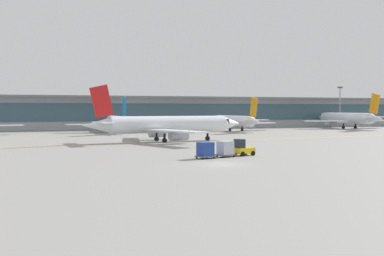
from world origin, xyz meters
The scene contains 11 objects.
ground_plane centered at (0.00, 0.00, 0.00)m, with size 400.00×400.00×0.00m, color gray.
taxiway_centreline_stripe centered at (3.64, 31.77, 0.00)m, with size 110.00×0.36×0.01m, color yellow.
terminal_concourse centered at (0.00, 88.63, 4.92)m, with size 219.83×11.00×9.60m.
gate_airplane_2 centered at (-0.26, 69.69, 2.70)m, with size 25.26×27.07×8.99m.
gate_airplane_3 centered at (30.65, 66.90, 2.67)m, with size 24.96×26.89×8.91m.
gate_airplane_4 centered at (68.71, 69.81, 3.09)m, with size 28.96×31.08×10.31m.
taxiing_regional_jet centered at (3.25, 33.73, 3.00)m, with size 30.20×27.92×10.00m.
baggage_tug centered at (5.83, 7.31, 0.89)m, with size 2.89×2.20×2.10m.
cargo_dolly_lead centered at (3.15, 6.53, 1.05)m, with size 2.46×2.12×1.94m.
cargo_dolly_trailing centered at (0.25, 5.69, 1.05)m, with size 2.46×2.12×1.94m.
apron_light_mast_1 centered at (74.53, 80.96, 7.27)m, with size 1.80×0.36×13.17m.
Camera 1 is at (-17.84, -44.12, 5.85)m, focal length 42.16 mm.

